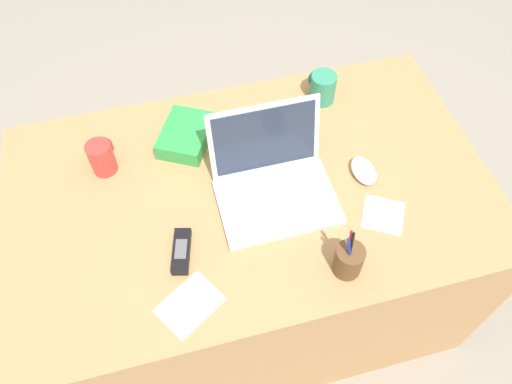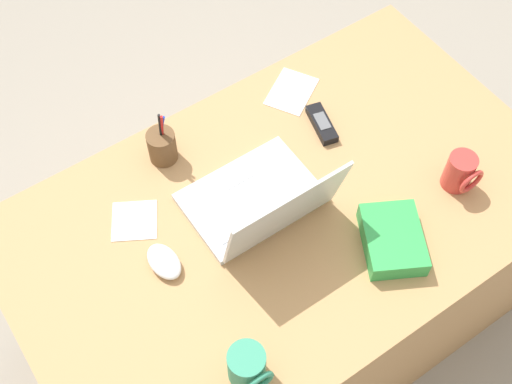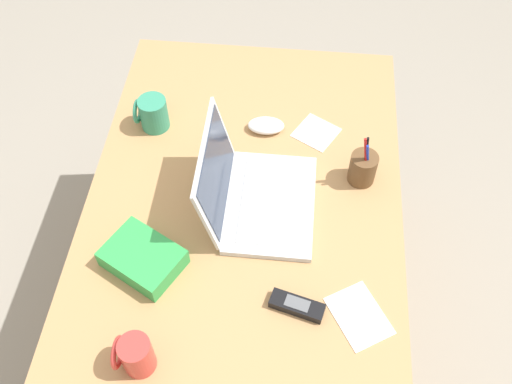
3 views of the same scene
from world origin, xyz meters
name	(u,v)px [view 1 (image 1 of 3)]	position (x,y,z in m)	size (l,w,h in m)	color
ground_plane	(252,291)	(0.00, 0.00, 0.00)	(6.00, 6.00, 0.00)	gray
desk	(251,248)	(0.00, 0.00, 0.36)	(1.42, 0.86, 0.73)	tan
laptop	(273,182)	(0.06, -0.03, 0.78)	(0.33, 0.29, 0.24)	silver
computer_mouse	(364,171)	(0.34, -0.04, 0.75)	(0.07, 0.11, 0.03)	white
coffee_mug_white	(322,87)	(0.32, 0.30, 0.78)	(0.08, 0.10, 0.10)	#338C6B
coffee_mug_tall	(101,156)	(-0.40, 0.19, 0.78)	(0.08, 0.08, 0.11)	#C63833
cordless_phone	(181,251)	(-0.23, -0.16, 0.74)	(0.08, 0.14, 0.03)	black
pen_holder	(349,260)	(0.18, -0.32, 0.78)	(0.08, 0.08, 0.18)	brown
snack_bag	(186,135)	(-0.15, 0.23, 0.76)	(0.14, 0.19, 0.05)	green
paper_note_near_laptop	(190,305)	(-0.24, -0.31, 0.73)	(0.15, 0.11, 0.00)	white
paper_note_left	(383,215)	(0.34, -0.19, 0.73)	(0.11, 0.11, 0.00)	white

